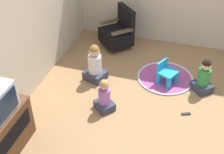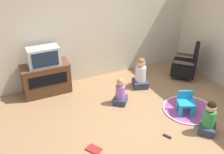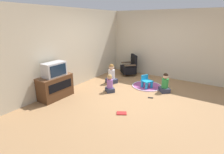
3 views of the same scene
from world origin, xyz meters
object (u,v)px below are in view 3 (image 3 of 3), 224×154
object	(u,v)px
black_armchair	(129,67)
remote_control	(151,98)
television	(54,69)
book	(122,113)
tv_cabinet	(55,86)
yellow_kid_chair	(147,82)
child_watching_left	(111,75)
child_watching_center	(165,84)
child_watching_right	(110,84)

from	to	relation	value
black_armchair	remote_control	size ratio (longest dim) A/B	5.52
television	book	world-z (taller)	television
tv_cabinet	yellow_kid_chair	size ratio (longest dim) A/B	2.40
child_watching_left	child_watching_center	size ratio (longest dim) A/B	1.13
child_watching_right	book	xyz separation A→B (m)	(-1.01, -1.04, -0.24)
child_watching_left	book	bearing A→B (deg)	147.55
child_watching_center	remote_control	distance (m)	0.78
tv_cabinet	remote_control	distance (m)	2.82
black_armchair	book	distance (m)	3.30
television	child_watching_right	world-z (taller)	television
tv_cabinet	child_watching_left	xyz separation A→B (m)	(1.98, -0.65, -0.04)
yellow_kid_chair	remote_control	world-z (taller)	yellow_kid_chair
television	yellow_kid_chair	size ratio (longest dim) A/B	1.54
yellow_kid_chair	child_watching_right	xyz separation A→B (m)	(-0.99, 0.85, 0.07)
tv_cabinet	yellow_kid_chair	bearing A→B (deg)	-40.37
black_armchair	child_watching_left	size ratio (longest dim) A/B	1.20
book	remote_control	bearing A→B (deg)	-132.57
television	child_watching_center	bearing A→B (deg)	-48.46
television	child_watching_left	xyz separation A→B (m)	(1.98, -0.62, -0.57)
child_watching_left	yellow_kid_chair	bearing A→B (deg)	-150.59
child_watching_right	remote_control	bearing A→B (deg)	-129.52
remote_control	book	bearing A→B (deg)	54.53
black_armchair	television	bearing A→B (deg)	-56.38
tv_cabinet	child_watching_center	world-z (taller)	tv_cabinet
television	book	xyz separation A→B (m)	(0.25, -2.08, -0.86)
child_watching_left	black_armchair	bearing A→B (deg)	-75.78
child_watching_left	child_watching_right	distance (m)	0.83
black_armchair	yellow_kid_chair	world-z (taller)	black_armchair
tv_cabinet	television	distance (m)	0.53
black_armchair	book	xyz separation A→B (m)	(-2.97, -1.39, -0.32)
book	child_watching_left	bearing A→B (deg)	-81.23
tv_cabinet	child_watching_left	size ratio (longest dim) A/B	1.42
child_watching_left	book	xyz separation A→B (m)	(-1.73, -1.46, -0.30)
child_watching_center	book	bearing A→B (deg)	126.14
remote_control	child_watching_left	bearing A→B (deg)	-39.62
black_armchair	yellow_kid_chair	size ratio (longest dim) A/B	2.02
black_armchair	child_watching_center	bearing A→B (deg)	16.76
book	child_watching_center	bearing A→B (deg)	-133.75
black_armchair	child_watching_center	world-z (taller)	black_armchair
television	book	size ratio (longest dim) A/B	2.25
child_watching_center	child_watching_right	xyz separation A→B (m)	(-0.96, 1.47, -0.02)
child_watching_left	child_watching_center	world-z (taller)	child_watching_left
child_watching_right	book	size ratio (longest dim) A/B	2.00
book	remote_control	xyz separation A→B (m)	(1.26, -0.25, -0.00)
tv_cabinet	black_armchair	xyz separation A→B (m)	(3.23, -0.72, -0.02)
television	child_watching_left	size ratio (longest dim) A/B	0.91
child_watching_center	black_armchair	bearing A→B (deg)	19.65
child_watching_center	book	distance (m)	2.03
child_watching_right	tv_cabinet	bearing A→B (deg)	89.20
child_watching_left	remote_control	distance (m)	1.80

